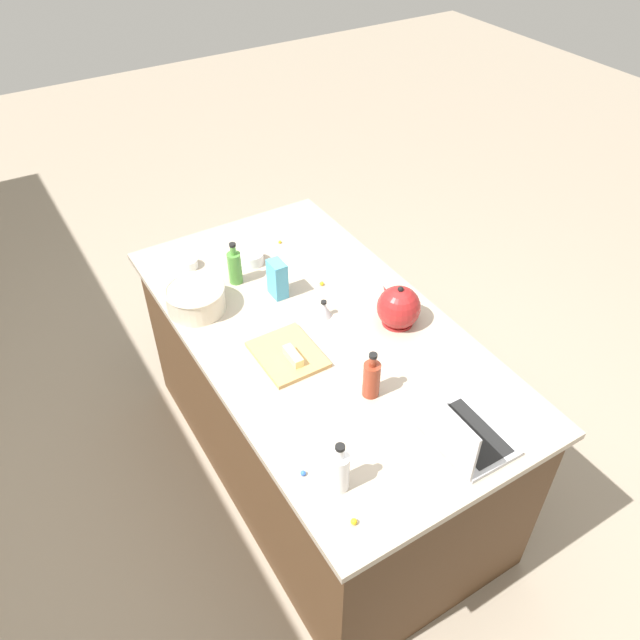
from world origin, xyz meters
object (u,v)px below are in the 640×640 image
at_px(laptop, 460,433).
at_px(kettle, 399,308).
at_px(butter_stick_left, 293,356).
at_px(candy_bag, 277,279).
at_px(bottle_vinegar, 339,471).
at_px(bottle_olive, 235,267).
at_px(ramekin_medium, 188,263).
at_px(cutting_board, 288,354).
at_px(kitchen_timer, 324,309).
at_px(bottle_soy, 372,378).
at_px(ramekin_small, 252,258).
at_px(mixing_bowl_large, 196,298).

distance_m(laptop, kettle, 0.64).
xyz_separation_m(butter_stick_left, candy_bag, (0.40, -0.15, 0.05)).
height_order(bottle_vinegar, kettle, bottle_vinegar).
xyz_separation_m(bottle_olive, bottle_vinegar, (-1.15, 0.19, -0.00)).
bearing_deg(bottle_olive, ramekin_medium, 32.93).
bearing_deg(butter_stick_left, cutting_board, 0.00).
xyz_separation_m(laptop, ramekin_medium, (1.43, 0.39, -0.03)).
bearing_deg(ramekin_medium, kitchen_timer, -150.61).
distance_m(bottle_soy, ramekin_small, 0.97).
xyz_separation_m(mixing_bowl_large, candy_bag, (-0.09, -0.34, 0.03)).
distance_m(kettle, ramekin_small, 0.77).
relative_size(laptop, butter_stick_left, 2.84).
bearing_deg(bottle_vinegar, kitchen_timer, -28.38).
bearing_deg(ramekin_medium, candy_bag, -147.25).
bearing_deg(bottle_vinegar, bottle_olive, -9.39).
relative_size(laptop, ramekin_small, 2.88).
xyz_separation_m(kettle, cutting_board, (0.06, 0.49, -0.07)).
xyz_separation_m(ramekin_small, kitchen_timer, (-0.50, -0.08, 0.01)).
distance_m(bottle_olive, butter_stick_left, 0.59).
xyz_separation_m(laptop, bottle_soy, (0.34, 0.13, 0.03)).
distance_m(bottle_olive, ramekin_medium, 0.26).
bearing_deg(candy_bag, cutting_board, 156.88).
relative_size(bottle_olive, bottle_soy, 1.02).
distance_m(cutting_board, kitchen_timer, 0.29).
height_order(kettle, candy_bag, kettle).
relative_size(kettle, kitchen_timer, 2.77).
bearing_deg(laptop, bottle_vinegar, 81.74).
xyz_separation_m(butter_stick_left, ramekin_small, (0.68, -0.17, -0.01)).
bearing_deg(kettle, candy_bag, 38.30).
bearing_deg(laptop, cutting_board, 23.33).
relative_size(bottle_olive, butter_stick_left, 1.85).
height_order(kettle, ramekin_small, kettle).
relative_size(bottle_vinegar, kitchen_timer, 2.63).
bearing_deg(cutting_board, kitchen_timer, -61.43).
distance_m(bottle_soy, kettle, 0.42).
bearing_deg(kitchen_timer, ramekin_medium, 29.39).
distance_m(bottle_olive, bottle_vinegar, 1.17).
bearing_deg(bottle_soy, mixing_bowl_large, 24.08).
relative_size(kettle, butter_stick_left, 1.94).
height_order(mixing_bowl_large, cutting_board, mixing_bowl_large).
height_order(bottle_soy, butter_stick_left, bottle_soy).
height_order(butter_stick_left, ramekin_small, same).
distance_m(kitchen_timer, candy_bag, 0.25).
height_order(kettle, butter_stick_left, kettle).
relative_size(mixing_bowl_large, bottle_olive, 1.26).
distance_m(bottle_olive, bottle_soy, 0.88).
bearing_deg(cutting_board, ramekin_medium, 7.58).
relative_size(cutting_board, butter_stick_left, 2.59).
xyz_separation_m(mixing_bowl_large, cutting_board, (-0.45, -0.19, -0.05)).
xyz_separation_m(kitchen_timer, candy_bag, (0.23, 0.10, 0.05)).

